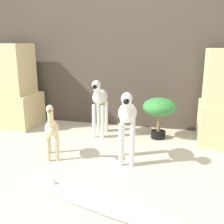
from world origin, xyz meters
TOP-DOWN VIEW (x-y plane):
  - ground_plane at (0.00, 0.00)m, footprint 14.00×14.00m
  - wall_back at (0.00, 1.58)m, footprint 6.40×0.08m
  - rock_pillar_left at (-1.40, 1.18)m, footprint 0.77×0.53m
  - zebra_right at (0.35, 0.44)m, footprint 0.21×0.45m
  - zebra_left at (-0.11, 1.08)m, footprint 0.19×0.45m
  - giraffe_figurine at (-0.36, 0.35)m, footprint 0.25×0.38m
  - potted_palm_front at (0.58, 1.15)m, footprint 0.38×0.38m
  - surfboard at (0.34, -0.27)m, footprint 1.37×0.58m

SIDE VIEW (x-z plane):
  - ground_plane at x=0.00m, z-range 0.00..0.00m
  - surfboard at x=0.34m, z-range -0.02..0.06m
  - giraffe_figurine at x=-0.36m, z-range 0.02..0.57m
  - potted_palm_front at x=0.58m, z-range 0.11..0.59m
  - zebra_right at x=0.35m, z-range 0.10..0.78m
  - zebra_left at x=-0.11m, z-range 0.10..0.78m
  - rock_pillar_left at x=-1.40m, z-range -0.05..1.02m
  - wall_back at x=0.00m, z-range 0.00..2.20m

